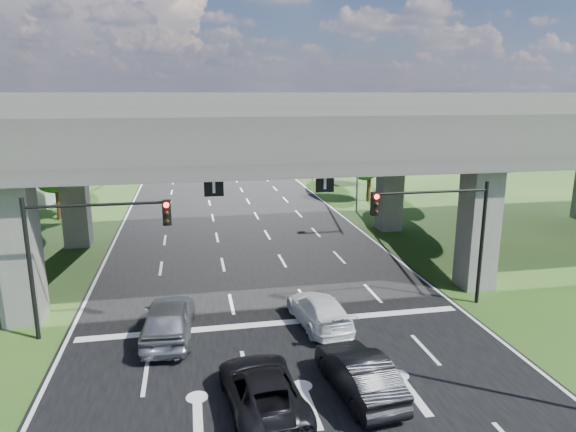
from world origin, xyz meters
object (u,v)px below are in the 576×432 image
object	(u,v)px
streetlight_far	(354,144)
car_silver	(168,319)
signal_left	(84,240)
car_dark	(359,373)
signal_right	(442,222)
streetlight_beyond	(310,130)
car_trailing	(262,389)
car_white	(319,310)

from	to	relation	value
streetlight_far	car_silver	size ratio (longest dim) A/B	1.99
signal_left	streetlight_far	distance (m)	26.95
car_dark	signal_right	bearing A→B (deg)	-139.84
signal_right	car_silver	world-z (taller)	signal_right
signal_left	car_dark	distance (m)	12.02
streetlight_beyond	car_trailing	distance (m)	44.49
signal_right	car_white	world-z (taller)	signal_right
signal_left	car_trailing	distance (m)	9.75
car_silver	car_white	bearing A→B (deg)	-176.28
streetlight_far	streetlight_beyond	xyz separation A→B (m)	(0.00, 16.00, 0.00)
streetlight_far	car_white	world-z (taller)	streetlight_far
signal_left	car_trailing	world-z (taller)	signal_left
signal_left	streetlight_beyond	distance (m)	40.30
signal_right	streetlight_far	xyz separation A→B (m)	(2.27, 20.06, 1.66)
signal_right	signal_left	world-z (taller)	same
streetlight_far	streetlight_beyond	size ratio (longest dim) A/B	1.00
streetlight_far	car_silver	world-z (taller)	streetlight_far
signal_right	car_trailing	size ratio (longest dim) A/B	1.21
streetlight_beyond	signal_right	bearing A→B (deg)	-93.61
car_dark	car_white	bearing A→B (deg)	-96.29
car_white	car_silver	bearing A→B (deg)	-5.92
car_trailing	car_silver	bearing A→B (deg)	-65.79
signal_left	streetlight_far	bearing A→B (deg)	48.22
car_dark	car_trailing	distance (m)	3.34
car_silver	car_dark	distance (m)	8.40
signal_left	car_white	size ratio (longest dim) A/B	1.28
streetlight_far	streetlight_beyond	distance (m)	16.00
signal_left	car_white	distance (m)	10.28
car_dark	car_white	distance (m)	5.40
streetlight_beyond	car_dark	bearing A→B (deg)	-101.07
car_white	signal_right	bearing A→B (deg)	-177.03
signal_right	car_silver	bearing A→B (deg)	-175.67
signal_left	car_white	xyz separation A→B (m)	(9.62, -0.94, -3.48)
car_silver	car_white	world-z (taller)	car_silver
signal_right	car_silver	size ratio (longest dim) A/B	1.19
signal_left	streetlight_far	xyz separation A→B (m)	(17.92, 20.06, 1.66)
signal_right	car_dark	distance (m)	9.39
signal_left	signal_right	bearing A→B (deg)	0.00
signal_right	streetlight_beyond	xyz separation A→B (m)	(2.27, 36.06, 1.66)
car_white	car_trailing	size ratio (longest dim) A/B	0.94
car_white	car_trailing	world-z (taller)	car_trailing
streetlight_beyond	car_white	distance (m)	38.27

